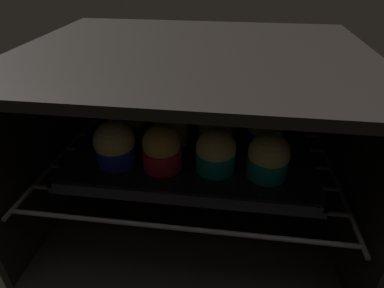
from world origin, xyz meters
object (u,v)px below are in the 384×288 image
Objects in this scene: muffin_row0_col2 at (216,152)px; muffin_row0_col3 at (268,157)px; baking_tray at (192,156)px; muffin_row0_col0 at (115,145)px; muffin_row1_col3 at (265,131)px; muffin_row0_col1 at (162,149)px; muffin_row1_col1 at (171,124)px; muffin_row1_col0 at (127,120)px; muffin_row1_col2 at (216,127)px.

muffin_row0_col2 is 0.95× the size of muffin_row0_col3.
muffin_row0_col3 is at bearing -19.18° from baking_tray.
muffin_row1_col3 is (27.52, 9.78, -0.37)cm from muffin_row0_col0.
muffin_row0_col3 is 9.89cm from muffin_row1_col3.
muffin_row1_col1 is (-0.04, 9.22, 0.16)cm from muffin_row0_col1.
baking_tray is 8.15cm from muffin_row0_col1.
muffin_row1_col1 reaches higher than muffin_row0_col0.
muffin_row0_col0 and muffin_row0_col1 have the same top height.
muffin_row1_col3 is at bearing 0.33° from muffin_row1_col0.
muffin_row1_col1 is (9.46, -0.50, 0.08)cm from muffin_row1_col0.
muffin_row0_col0 is 1.06× the size of muffin_row0_col2.
baking_tray is at bearing 160.82° from muffin_row0_col3.
muffin_row1_col2 is at bearing 0.19° from muffin_row1_col0.
muffin_row1_col3 is at bearing 19.56° from muffin_row0_col0.
muffin_row1_col0 is at bearing -179.81° from muffin_row1_col2.
muffin_row1_col2 is (18.54, 0.06, -0.30)cm from muffin_row1_col0.
muffin_row0_col1 is (-4.79, -4.86, 4.45)cm from baking_tray.
muffin_row1_col1 is (-9.68, 8.64, 0.48)cm from muffin_row0_col2.
muffin_row0_col3 and muffin_row1_col2 have the same top height.
baking_tray is 7.75cm from muffin_row1_col2.
muffin_row0_col3 is 1.07× the size of muffin_row1_col3.
muffin_row1_col3 is (13.94, 5.02, 4.06)cm from baking_tray.
muffin_row1_col3 is (28.23, 0.16, -0.46)cm from muffin_row1_col0.
muffin_row0_col1 is 1.01× the size of muffin_row0_col3.
muffin_row0_col2 is at bearing -41.75° from muffin_row1_col1.
muffin_row0_col2 is (18.43, 0.47, -0.30)cm from muffin_row0_col0.
muffin_row0_col1 is 18.78cm from muffin_row0_col3.
muffin_row1_col3 is (9.09, 9.30, -0.07)cm from muffin_row0_col2.
muffin_row0_col2 is at bearing -86.26° from muffin_row1_col2.
baking_tray is 15.05cm from muffin_row0_col0.
muffin_row0_col2 reaches higher than baking_tray.
muffin_row0_col1 is 9.22cm from muffin_row1_col1.
muffin_row0_col3 reaches higher than muffin_row1_col3.
baking_tray is 5.39× the size of muffin_row0_col3.
muffin_row1_col0 is (-19.14, 9.14, 0.40)cm from muffin_row0_col2.
muffin_row1_col0 is (-14.29, 4.86, 4.52)cm from baking_tray.
muffin_row1_col1 is at bearing 137.93° from baking_tray.
baking_tray is at bearing 45.44° from muffin_row0_col1.
muffin_row0_col1 reaches higher than muffin_row0_col2.
muffin_row1_col1 is (-4.83, 4.36, 4.61)cm from baking_tray.
muffin_row1_col1 is (8.75, 9.12, 0.17)cm from muffin_row0_col0.
muffin_row1_col2 is (4.25, 4.92, 4.22)cm from baking_tray.
muffin_row0_col1 is 1.01× the size of muffin_row1_col2.
muffin_row0_col0 reaches higher than muffin_row1_col3.
muffin_row0_col2 is at bearing 176.36° from muffin_row0_col3.
muffin_row1_col2 reaches higher than muffin_row0_col2.
muffin_row0_col0 reaches higher than muffin_row1_col2.
muffin_row0_col3 is 20.96cm from muffin_row1_col1.
muffin_row1_col3 is at bearing 19.80° from baking_tray.
muffin_row0_col0 is 1.01× the size of muffin_row0_col3.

